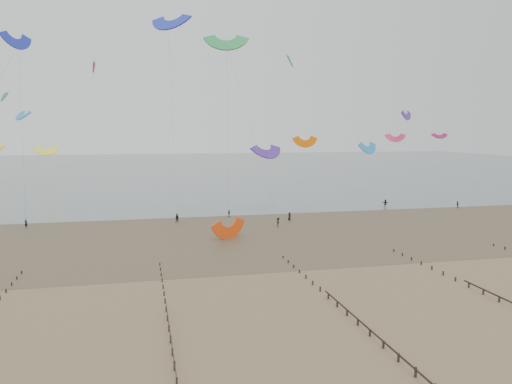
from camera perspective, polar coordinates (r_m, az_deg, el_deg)
ground at (r=62.58m, az=2.63°, el=-10.49°), size 500.00×500.00×0.00m
sea_and_shore at (r=94.54m, az=-5.39°, el=-4.47°), size 500.00×665.00×0.03m
groynes at (r=47.09m, az=14.05°, el=-16.16°), size 72.16×50.16×1.00m
kitesurfer_lead at (r=106.89m, az=-24.80°, el=-3.30°), size 0.71×0.56×1.70m
kitesurfers at (r=109.39m, az=1.47°, el=-2.40°), size 127.96×23.35×1.88m
grounded_kite at (r=88.20m, az=-3.10°, el=-5.30°), size 8.44×8.07×3.67m
kites_airborne at (r=147.69m, az=-12.65°, el=7.99°), size 230.83×110.90×34.73m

